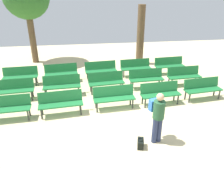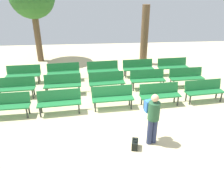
# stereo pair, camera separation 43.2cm
# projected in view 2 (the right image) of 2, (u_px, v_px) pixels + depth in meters

# --- Properties ---
(ground_plane) EXTENTS (24.32, 24.32, 0.00)m
(ground_plane) POSITION_uv_depth(u_px,v_px,m) (119.00, 132.00, 7.16)
(ground_plane) COLOR beige
(bench_r0_c0) EXTENTS (1.62, 0.57, 0.87)m
(bench_r0_c0) POSITION_uv_depth(u_px,v_px,m) (7.00, 104.00, 7.85)
(bench_r0_c0) COLOR #1E7238
(bench_r0_c0) RESTS_ON ground_plane
(bench_r0_c1) EXTENTS (1.64, 0.62, 0.87)m
(bench_r0_c1) POSITION_uv_depth(u_px,v_px,m) (59.00, 100.00, 8.08)
(bench_r0_c1) COLOR #1E7238
(bench_r0_c1) RESTS_ON ground_plane
(bench_r0_c2) EXTENTS (1.63, 0.59, 0.87)m
(bench_r0_c2) POSITION_uv_depth(u_px,v_px,m) (113.00, 96.00, 8.41)
(bench_r0_c2) COLOR #1E7238
(bench_r0_c2) RESTS_ON ground_plane
(bench_r0_c3) EXTENTS (1.63, 0.61, 0.87)m
(bench_r0_c3) POSITION_uv_depth(u_px,v_px,m) (160.00, 93.00, 8.64)
(bench_r0_c3) COLOR #1E7238
(bench_r0_c3) RESTS_ON ground_plane
(bench_r0_c4) EXTENTS (1.64, 0.63, 0.87)m
(bench_r0_c4) POSITION_uv_depth(u_px,v_px,m) (204.00, 89.00, 8.95)
(bench_r0_c4) COLOR #1E7238
(bench_r0_c4) RESTS_ON ground_plane
(bench_r1_c0) EXTENTS (1.63, 0.60, 0.87)m
(bench_r1_c0) POSITION_uv_depth(u_px,v_px,m) (16.00, 87.00, 9.21)
(bench_r1_c0) COLOR #1E7238
(bench_r1_c0) RESTS_ON ground_plane
(bench_r1_c1) EXTENTS (1.62, 0.55, 0.87)m
(bench_r1_c1) POSITION_uv_depth(u_px,v_px,m) (63.00, 83.00, 9.53)
(bench_r1_c1) COLOR #1E7238
(bench_r1_c1) RESTS_ON ground_plane
(bench_r1_c2) EXTENTS (1.64, 0.63, 0.87)m
(bench_r1_c2) POSITION_uv_depth(u_px,v_px,m) (107.00, 81.00, 9.78)
(bench_r1_c2) COLOR #1E7238
(bench_r1_c2) RESTS_ON ground_plane
(bench_r1_c3) EXTENTS (1.62, 0.54, 0.87)m
(bench_r1_c3) POSITION_uv_depth(u_px,v_px,m) (147.00, 78.00, 10.07)
(bench_r1_c3) COLOR #1E7238
(bench_r1_c3) RESTS_ON ground_plane
(bench_r1_c4) EXTENTS (1.62, 0.56, 0.87)m
(bench_r1_c4) POSITION_uv_depth(u_px,v_px,m) (186.00, 76.00, 10.28)
(bench_r1_c4) COLOR #1E7238
(bench_r1_c4) RESTS_ON ground_plane
(bench_r2_c0) EXTENTS (1.62, 0.56, 0.87)m
(bench_r2_c0) POSITION_uv_depth(u_px,v_px,m) (24.00, 73.00, 10.62)
(bench_r2_c0) COLOR #1E7238
(bench_r2_c0) RESTS_ON ground_plane
(bench_r2_c1) EXTENTS (1.64, 0.63, 0.87)m
(bench_r2_c1) POSITION_uv_depth(u_px,v_px,m) (63.00, 71.00, 10.92)
(bench_r2_c1) COLOR #1E7238
(bench_r2_c1) RESTS_ON ground_plane
(bench_r2_c2) EXTENTS (1.63, 0.61, 0.87)m
(bench_r2_c2) POSITION_uv_depth(u_px,v_px,m) (103.00, 69.00, 11.20)
(bench_r2_c2) COLOR #1E7238
(bench_r2_c2) RESTS_ON ground_plane
(bench_r2_c3) EXTENTS (1.63, 0.58, 0.87)m
(bench_r2_c3) POSITION_uv_depth(u_px,v_px,m) (138.00, 67.00, 11.46)
(bench_r2_c3) COLOR #1E7238
(bench_r2_c3) RESTS_ON ground_plane
(bench_r2_c4) EXTENTS (1.63, 0.59, 0.87)m
(bench_r2_c4) POSITION_uv_depth(u_px,v_px,m) (173.00, 65.00, 11.69)
(bench_r2_c4) COLOR #1E7238
(bench_r2_c4) RESTS_ON ground_plane
(tree_1) EXTENTS (0.43, 0.43, 3.47)m
(tree_1) POSITION_uv_depth(u_px,v_px,m) (144.00, 36.00, 12.76)
(tree_1) COLOR brown
(tree_1) RESTS_ON ground_plane
(visitor_with_backpack) EXTENTS (0.44, 0.59, 1.65)m
(visitor_with_backpack) POSITION_uv_depth(u_px,v_px,m) (153.00, 116.00, 6.32)
(visitor_with_backpack) COLOR navy
(visitor_with_backpack) RESTS_ON ground_plane
(handbag) EXTENTS (0.25, 0.35, 0.29)m
(handbag) POSITION_uv_depth(u_px,v_px,m) (135.00, 144.00, 6.40)
(handbag) COLOR black
(handbag) RESTS_ON ground_plane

